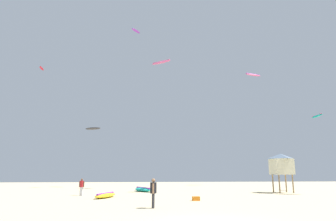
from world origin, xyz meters
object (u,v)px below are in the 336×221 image
lifeguard_tower (281,164)px  kite_aloft_1 (317,116)px  person_foreground (153,191)px  kite_grounded_near (143,189)px  person_midground (82,186)px  kite_aloft_6 (42,68)px  kite_aloft_3 (161,62)px  kite_aloft_8 (253,75)px  kite_grounded_mid (105,195)px  kite_aloft_4 (93,129)px  kite_aloft_2 (136,31)px  cooler_box (196,199)px

lifeguard_tower → kite_aloft_1: (7.22, 3.75, 6.23)m
person_foreground → kite_grounded_near: person_foreground is taller
person_midground → person_foreground: bearing=-135.1°
kite_aloft_1 → kite_aloft_6: kite_aloft_6 is taller
kite_aloft_3 → kite_aloft_8: bearing=27.8°
person_midground → kite_aloft_8: (26.76, 22.32, 19.50)m
kite_grounded_near → kite_aloft_8: 33.44m
person_foreground → kite_aloft_6: size_ratio=0.81×
kite_grounded_mid → kite_aloft_8: size_ratio=1.03×
kite_aloft_4 → kite_aloft_2: bearing=-22.0°
kite_aloft_6 → kite_aloft_4: bearing=-25.8°
kite_aloft_8 → kite_aloft_4: bearing=-172.0°
kite_grounded_mid → lifeguard_tower: 19.16m
person_midground → lifeguard_tower: 21.05m
person_midground → lifeguard_tower: size_ratio=0.38×
lifeguard_tower → kite_grounded_near: bearing=166.1°
person_foreground → kite_grounded_near: bearing=96.5°
person_foreground → kite_grounded_mid: (-3.65, 7.99, -0.81)m
lifeguard_tower → cooler_box: size_ratio=7.41×
kite_aloft_8 → kite_aloft_3: bearing=-152.2°
kite_grounded_near → kite_aloft_2: kite_aloft_2 is taller
kite_grounded_mid → cooler_box: kite_grounded_mid is taller
kite_grounded_near → kite_grounded_mid: size_ratio=1.14×
person_foreground → person_midground: bearing=125.2°
kite_grounded_near → lifeguard_tower: lifeguard_tower is taller
person_foreground → kite_aloft_8: 43.56m
kite_aloft_8 → kite_grounded_mid: bearing=-133.9°
kite_grounded_mid → cooler_box: bearing=-25.9°
person_midground → kite_aloft_6: kite_aloft_6 is taller
kite_grounded_mid → kite_aloft_3: kite_aloft_3 is taller
kite_aloft_1 → person_foreground: bearing=-142.8°
kite_aloft_2 → kite_aloft_4: kite_aloft_2 is taller
kite_grounded_near → person_midground: bearing=-135.7°
person_foreground → person_midground: (-6.18, 10.81, -0.10)m
cooler_box → kite_aloft_1: (18.38, 12.07, 9.12)m
kite_grounded_mid → lifeguard_tower: bearing=14.8°
kite_aloft_6 → kite_aloft_8: bearing=-1.5°
kite_grounded_near → kite_aloft_3: kite_aloft_3 is taller
kite_grounded_near → kite_aloft_1: (22.18, 0.05, 9.05)m
kite_grounded_near → kite_aloft_6: 32.57m
kite_grounded_near → lifeguard_tower: (14.97, -3.71, 2.82)m
kite_aloft_2 → kite_aloft_6: (-16.91, 7.65, -4.37)m
kite_aloft_2 → cooler_box: bearing=-76.6°
person_foreground → kite_aloft_4: bearing=111.2°
kite_grounded_near → kite_aloft_4: size_ratio=1.45×
lifeguard_tower → kite_aloft_3: 22.47m
person_foreground → kite_grounded_near: 16.56m
kite_aloft_6 → kite_grounded_near: bearing=-43.8°
kite_aloft_2 → kite_aloft_4: bearing=158.0°
kite_grounded_mid → kite_aloft_4: 23.32m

